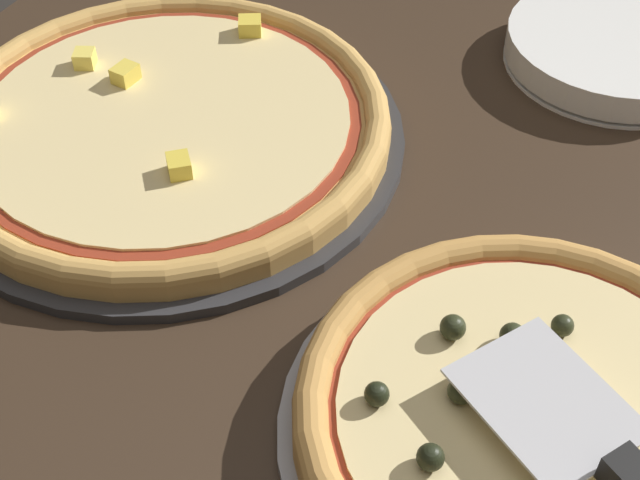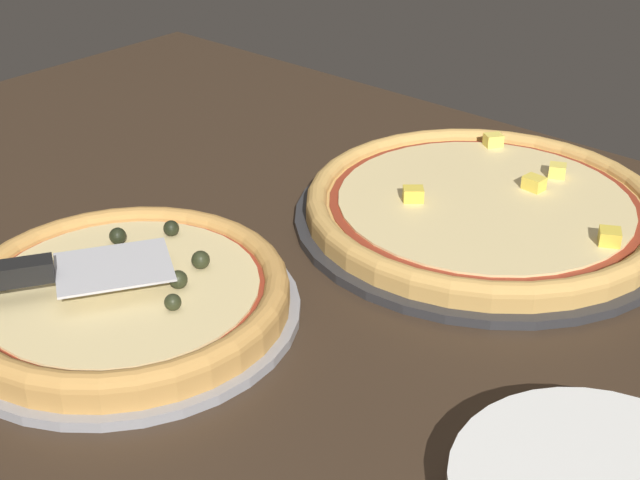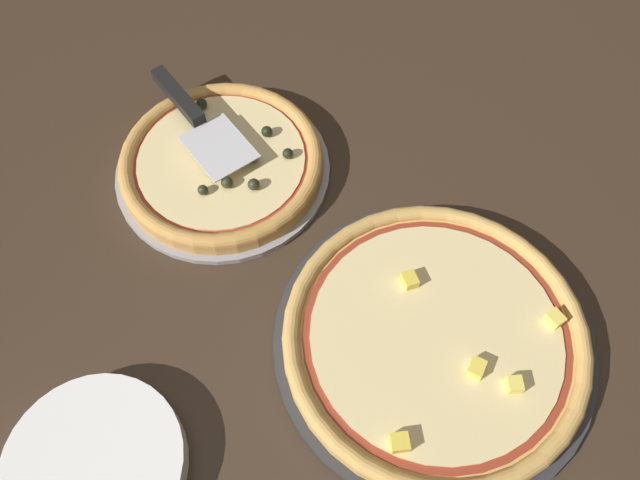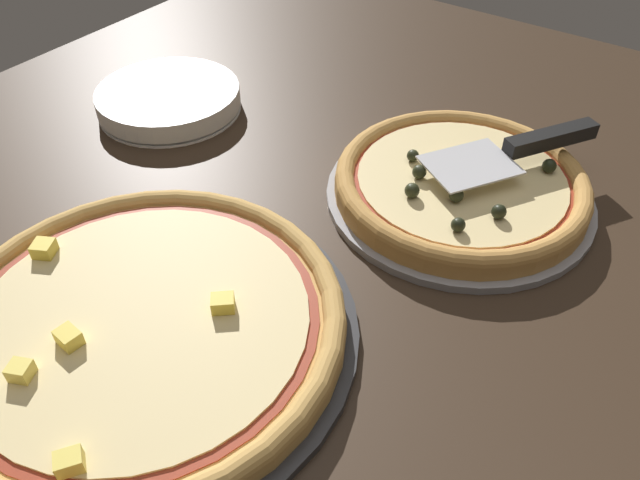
# 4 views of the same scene
# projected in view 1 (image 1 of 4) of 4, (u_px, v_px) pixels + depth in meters

# --- Properties ---
(ground_plane) EXTENTS (1.47, 1.24, 0.04)m
(ground_plane) POSITION_uv_depth(u_px,v_px,m) (478.00, 381.00, 0.64)
(ground_plane) COLOR #38281C
(pizza_pan_front) EXTENTS (0.33, 0.33, 0.01)m
(pizza_pan_front) POSITION_uv_depth(u_px,v_px,m) (531.00, 435.00, 0.58)
(pizza_pan_front) COLOR #939399
(pizza_pan_front) RESTS_ON ground_plane
(pizza_front) EXTENTS (0.31, 0.31, 0.04)m
(pizza_front) POSITION_uv_depth(u_px,v_px,m) (536.00, 417.00, 0.57)
(pizza_front) COLOR #C68E47
(pizza_front) RESTS_ON pizza_pan_front
(pizza_pan_back) EXTENTS (0.43, 0.43, 0.01)m
(pizza_pan_back) POSITION_uv_depth(u_px,v_px,m) (167.00, 138.00, 0.80)
(pizza_pan_back) COLOR #2D2D30
(pizza_pan_back) RESTS_ON ground_plane
(pizza_back) EXTENTS (0.40, 0.40, 0.04)m
(pizza_back) POSITION_uv_depth(u_px,v_px,m) (164.00, 121.00, 0.79)
(pizza_back) COLOR tan
(pizza_back) RESTS_ON pizza_pan_back
(plate_stack) EXTENTS (0.21, 0.21, 0.04)m
(plate_stack) POSITION_uv_depth(u_px,v_px,m) (615.00, 49.00, 0.88)
(plate_stack) COLOR white
(plate_stack) RESTS_ON ground_plane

